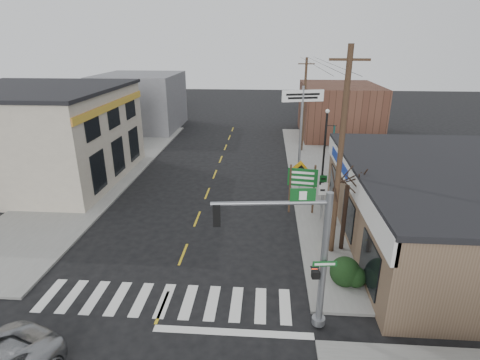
# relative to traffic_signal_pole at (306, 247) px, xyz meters

# --- Properties ---
(ground) EXTENTS (140.00, 140.00, 0.00)m
(ground) POSITION_rel_traffic_signal_pole_xyz_m (-5.54, 0.64, -3.44)
(ground) COLOR black
(ground) RESTS_ON ground
(sidewalk_right) EXTENTS (6.00, 38.00, 0.13)m
(sidewalk_right) POSITION_rel_traffic_signal_pole_xyz_m (3.46, 13.64, -3.37)
(sidewalk_right) COLOR slate
(sidewalk_right) RESTS_ON ground
(sidewalk_left) EXTENTS (6.00, 38.00, 0.13)m
(sidewalk_left) POSITION_rel_traffic_signal_pole_xyz_m (-14.54, 13.64, -3.37)
(sidewalk_left) COLOR slate
(sidewalk_left) RESTS_ON ground
(center_line) EXTENTS (0.12, 56.00, 0.01)m
(center_line) POSITION_rel_traffic_signal_pole_xyz_m (-5.54, 8.64, -3.43)
(center_line) COLOR gold
(center_line) RESTS_ON ground
(crosswalk) EXTENTS (11.00, 2.20, 0.01)m
(crosswalk) POSITION_rel_traffic_signal_pole_xyz_m (-5.54, 1.04, -3.43)
(crosswalk) COLOR silver
(crosswalk) RESTS_ON ground
(thrift_store) EXTENTS (12.00, 14.00, 4.00)m
(thrift_store) POSITION_rel_traffic_signal_pole_xyz_m (8.96, 6.64, -1.44)
(thrift_store) COLOR brown
(thrift_store) RESTS_ON ground
(left_building) EXTENTS (12.00, 12.00, 6.80)m
(left_building) POSITION_rel_traffic_signal_pole_xyz_m (-18.54, 14.64, -0.04)
(left_building) COLOR #BAB09B
(left_building) RESTS_ON ground
(bldg_distant_right) EXTENTS (8.00, 10.00, 5.60)m
(bldg_distant_right) POSITION_rel_traffic_signal_pole_xyz_m (6.46, 30.64, -0.64)
(bldg_distant_right) COLOR #533326
(bldg_distant_right) RESTS_ON ground
(bldg_distant_left) EXTENTS (9.00, 10.00, 6.40)m
(bldg_distant_left) POSITION_rel_traffic_signal_pole_xyz_m (-16.54, 32.64, -0.24)
(bldg_distant_left) COLOR slate
(bldg_distant_left) RESTS_ON ground
(traffic_signal_pole) EXTENTS (4.37, 0.37, 5.54)m
(traffic_signal_pole) POSITION_rel_traffic_signal_pole_xyz_m (0.00, 0.00, 0.00)
(traffic_signal_pole) COLOR gray
(traffic_signal_pole) RESTS_ON sidewalk_right
(guide_sign) EXTENTS (1.77, 0.14, 3.11)m
(guide_sign) POSITION_rel_traffic_signal_pole_xyz_m (0.76, 9.70, -1.32)
(guide_sign) COLOR #422E1F
(guide_sign) RESTS_ON sidewalk_right
(fire_hydrant) EXTENTS (0.20, 0.20, 0.64)m
(fire_hydrant) POSITION_rel_traffic_signal_pole_xyz_m (1.80, 5.89, -2.96)
(fire_hydrant) COLOR #D8DA06
(fire_hydrant) RESTS_ON sidewalk_right
(ped_crossing_sign) EXTENTS (1.11, 0.08, 2.85)m
(ped_crossing_sign) POSITION_rel_traffic_signal_pole_xyz_m (0.76, 11.38, -1.37)
(ped_crossing_sign) COLOR gray
(ped_crossing_sign) RESTS_ON sidewalk_right
(lamp_post) EXTENTS (0.73, 0.57, 5.61)m
(lamp_post) POSITION_rel_traffic_signal_pole_xyz_m (2.72, 14.40, -0.05)
(lamp_post) COLOR black
(lamp_post) RESTS_ON sidewalk_right
(dance_center_sign) EXTENTS (3.22, 0.20, 6.84)m
(dance_center_sign) POSITION_rel_traffic_signal_pole_xyz_m (1.18, 17.12, 1.84)
(dance_center_sign) COLOR gray
(dance_center_sign) RESTS_ON sidewalk_right
(bare_tree) EXTENTS (2.61, 2.61, 5.22)m
(bare_tree) POSITION_rel_traffic_signal_pole_xyz_m (2.50, 5.59, 0.80)
(bare_tree) COLOR black
(bare_tree) RESTS_ON sidewalk_right
(shrub_front) EXTENTS (1.34, 1.34, 1.01)m
(shrub_front) POSITION_rel_traffic_signal_pole_xyz_m (2.13, 2.74, -2.80)
(shrub_front) COLOR #1C3C1E
(shrub_front) RESTS_ON sidewalk_right
(shrub_back) EXTENTS (1.07, 1.07, 0.80)m
(shrub_back) POSITION_rel_traffic_signal_pole_xyz_m (5.46, 10.09, -2.91)
(shrub_back) COLOR black
(shrub_back) RESTS_ON sidewalk_right
(utility_pole_near) EXTENTS (1.73, 0.26, 9.94)m
(utility_pole_near) POSITION_rel_traffic_signal_pole_xyz_m (1.96, 5.35, 1.79)
(utility_pole_near) COLOR #4F3F22
(utility_pole_near) RESTS_ON sidewalk_right
(utility_pole_far) EXTENTS (1.49, 0.22, 8.57)m
(utility_pole_far) POSITION_rel_traffic_signal_pole_xyz_m (1.96, 23.75, 1.09)
(utility_pole_far) COLOR #41301A
(utility_pole_far) RESTS_ON sidewalk_right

